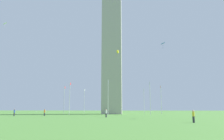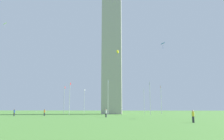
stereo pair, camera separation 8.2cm
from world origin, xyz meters
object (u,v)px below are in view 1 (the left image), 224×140
flagpole_n (115,100)px  person_blue_shirt (14,112)px  kite_blue_diamond (163,44)px  kite_yellow_box (118,52)px  flagpole_nw (144,100)px  flagpole_w (161,98)px  kite_white_diamond (5,24)px  person_orange_shirt (44,113)px  obelisk_monument (112,28)px  flagpole_se (70,97)px  flagpole_e (64,99)px  person_yellow_shirt (193,116)px  flagpole_s (108,96)px  person_white_shirt (106,113)px  flagpole_sw (150,97)px  flagpole_ne (84,100)px

flagpole_n → person_blue_shirt: bearing=149.7°
kite_blue_diamond → kite_yellow_box: (-3.53, 13.76, -3.22)m
flagpole_n → kite_yellow_box: size_ratio=5.27×
flagpole_n → flagpole_nw: same height
flagpole_w → kite_white_diamond: 52.43m
flagpole_nw → person_orange_shirt: flagpole_nw is taller
obelisk_monument → kite_yellow_box: size_ratio=33.55×
flagpole_nw → flagpole_n: bearing=67.5°
flagpole_se → person_blue_shirt: bearing=134.0°
obelisk_monument → kite_yellow_box: bearing=-167.6°
flagpole_e → flagpole_n: bearing=-45.0°
flagpole_e → flagpole_nw: (11.41, -27.55, 0.00)m
person_yellow_shirt → person_blue_shirt: bearing=41.4°
person_yellow_shirt → kite_blue_diamond: size_ratio=0.78×
obelisk_monument → person_blue_shirt: obelisk_monument is taller
kite_blue_diamond → flagpole_s: bearing=118.3°
flagpole_nw → kite_blue_diamond: kite_blue_diamond is taller
flagpole_n → flagpole_w: bearing=-135.0°
flagpole_s → obelisk_monument: bearing=-0.0°
flagpole_n → flagpole_s: bearing=180.0°
kite_yellow_box → kite_white_diamond: kite_white_diamond is taller
obelisk_monument → flagpole_n: obelisk_monument is taller
person_white_shirt → person_yellow_shirt: person_white_shirt is taller
flagpole_sw → kite_yellow_box: size_ratio=5.27×
flagpole_ne → person_white_shirt: bearing=-163.3°
obelisk_monument → flagpole_nw: obelisk_monument is taller
person_white_shirt → flagpole_w: bearing=0.4°
flagpole_nw → flagpole_se: bearing=135.0°
flagpole_e → person_white_shirt: (-28.68, -16.79, -4.25)m
person_yellow_shirt → kite_white_diamond: 56.93m
kite_white_diamond → person_orange_shirt: bearing=-105.2°
flagpole_sw → person_white_shirt: (-17.27, 10.75, -4.25)m
flagpole_n → kite_white_diamond: size_ratio=5.97×
flagpole_s → kite_white_diamond: bearing=91.7°
person_white_shirt → kite_blue_diamond: (21.25, -15.49, 20.67)m
flagpole_n → kite_white_diamond: (-33.15, 29.10, 20.33)m
flagpole_n → flagpole_se: same height
flagpole_ne → flagpole_nw: size_ratio=1.00×
obelisk_monument → flagpole_sw: (-11.36, -11.41, -24.60)m
flagpole_sw → person_yellow_shirt: size_ratio=5.81×
flagpole_sw → flagpole_w: (11.41, -4.73, 0.00)m
flagpole_e → person_orange_shirt: size_ratio=5.68×
flagpole_w → person_blue_shirt: (-21.84, 38.35, -4.20)m
flagpole_s → person_orange_shirt: 16.42m
obelisk_monument → person_orange_shirt: bearing=143.8°
person_white_shirt → kite_yellow_box: size_ratio=0.93×
flagpole_sw → person_orange_shirt: bearing=109.5°
flagpole_ne → kite_blue_diamond: (-18.85, -27.56, 16.43)m
flagpole_w → person_yellow_shirt: bearing=176.7°
flagpole_s → flagpole_nw: (27.55, -11.41, 0.00)m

